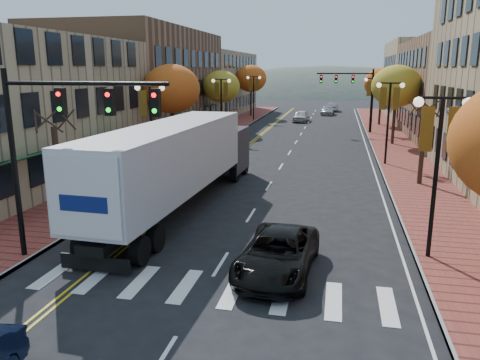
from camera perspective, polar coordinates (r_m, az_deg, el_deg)
The scene contains 26 objects.
ground at distance 14.01m, azimuth -6.54°, elevation -16.54°, with size 200.00×200.00×0.00m, color black.
sidewalk_left at distance 46.38m, azimuth -4.51°, elevation 4.78°, with size 4.00×85.00×0.15m, color brown.
sidewalk_right at distance 44.81m, azimuth 18.22°, elevation 3.85°, with size 4.00×85.00×0.15m, color brown.
building_left_mid at distance 51.94m, azimuth -12.18°, elevation 11.46°, with size 12.00×24.00×11.00m, color brown.
building_left_far at distance 75.50m, azimuth -4.33°, elevation 11.65°, with size 12.00×26.00×9.50m, color #9E8966.
building_right_far at distance 76.88m, azimuth 23.25°, elevation 11.22°, with size 15.00×20.00×11.00m, color #9E8966.
tree_left_a at distance 23.89m, azimuth -21.33°, elevation 1.05°, with size 0.28×0.28×4.20m.
tree_left_b at distance 37.82m, azimuth -8.34°, elevation 10.92°, with size 4.48×4.48×7.21m.
tree_left_c at distance 53.13m, azimuth -2.29°, elevation 11.30°, with size 4.16×4.16×6.69m.
tree_left_d at distance 70.70m, azimuth 1.35°, elevation 12.26°, with size 4.61×4.61×7.42m.
tree_right_b at distance 30.28m, azimuth 21.32°, elevation 3.49°, with size 0.28×0.28×4.20m.
tree_right_c at distance 45.79m, azimuth 18.52°, elevation 10.79°, with size 4.48×4.48×7.21m.
tree_right_d at distance 61.71m, azimuth 16.89°, elevation 11.25°, with size 4.35×4.35×7.00m.
lamp_left_b at distance 29.91m, azimuth -10.84°, elevation 8.00°, with size 1.96×0.36×6.05m.
lamp_left_c at distance 46.99m, azimuth -2.30°, elevation 10.10°, with size 1.96×0.36×6.05m.
lamp_left_d at distance 64.57m, azimuth 1.68°, elevation 10.99°, with size 1.96×0.36×6.05m.
lamp_right_a at distance 18.04m, azimuth 23.05°, elevation 3.77°, with size 1.96×0.36×6.05m.
lamp_right_b at distance 35.76m, azimuth 17.71°, elevation 8.46°, with size 1.96×0.36×6.05m.
lamp_right_c at distance 53.67m, azimuth 15.89°, elevation 10.01°, with size 1.96×0.36×6.05m.
traffic_mast_near at distance 17.42m, azimuth -21.21°, elevation 5.73°, with size 6.10×0.35×7.00m.
traffic_mast_far at distance 53.54m, azimuth 13.74°, elevation 10.81°, with size 6.10×0.34×7.00m.
semi_truck at distance 23.75m, azimuth -7.21°, elevation 2.64°, with size 3.59×17.85×4.44m.
black_suv at distance 16.49m, azimuth 4.60°, elevation -8.92°, with size 2.41×5.24×1.46m, color black.
car_far_white at distance 64.48m, azimuth 7.47°, elevation 7.74°, with size 1.82×4.53×1.54m, color silver.
car_far_silver at distance 74.86m, azimuth 10.64°, elevation 8.32°, with size 1.88×4.63×1.34m, color #A0A1A8.
car_far_oncoming at distance 81.40m, azimuth 11.26°, elevation 8.70°, with size 1.47×4.21×1.39m, color #9E9EA5.
Camera 1 is at (3.98, -11.49, 6.97)m, focal length 35.00 mm.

